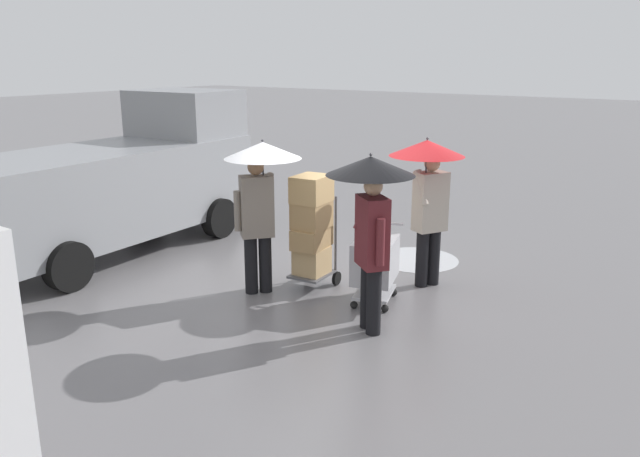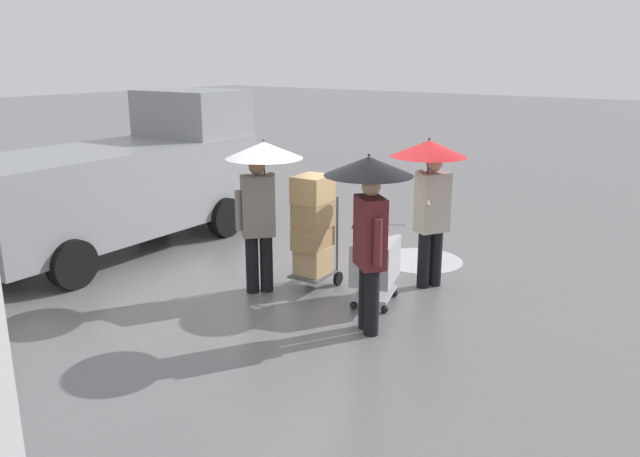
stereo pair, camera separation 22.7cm
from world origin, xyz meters
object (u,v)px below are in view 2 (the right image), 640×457
at_px(shopping_cart_vendor, 375,262).
at_px(cargo_van_parked_right, 127,179).
at_px(pedestrian_pink_side, 430,178).
at_px(pedestrian_black_side, 369,202).
at_px(pedestrian_white_side, 261,181).
at_px(hand_dolly_boxes, 313,225).

bearing_deg(shopping_cart_vendor, cargo_van_parked_right, 2.84).
relative_size(shopping_cart_vendor, pedestrian_pink_side, 0.49).
height_order(pedestrian_black_side, pedestrian_white_side, same).
xyz_separation_m(cargo_van_parked_right, shopping_cart_vendor, (-4.84, -0.24, -0.61)).
relative_size(pedestrian_black_side, pedestrian_white_side, 1.00).
bearing_deg(hand_dolly_boxes, shopping_cart_vendor, -177.19).
height_order(shopping_cart_vendor, hand_dolly_boxes, hand_dolly_boxes).
bearing_deg(pedestrian_black_side, pedestrian_white_side, -7.12).
height_order(cargo_van_parked_right, shopping_cart_vendor, cargo_van_parked_right).
relative_size(pedestrian_pink_side, pedestrian_white_side, 1.00).
distance_m(pedestrian_black_side, pedestrian_white_side, 1.87).
distance_m(cargo_van_parked_right, shopping_cart_vendor, 4.88).
xyz_separation_m(shopping_cart_vendor, hand_dolly_boxes, (0.99, 0.05, 0.36)).
distance_m(cargo_van_parked_right, pedestrian_black_side, 5.25).
bearing_deg(pedestrian_pink_side, pedestrian_black_side, 93.29).
bearing_deg(cargo_van_parked_right, pedestrian_black_side, 174.01).
bearing_deg(pedestrian_white_side, pedestrian_pink_side, -139.30).
bearing_deg(hand_dolly_boxes, cargo_van_parked_right, 2.84).
height_order(cargo_van_parked_right, pedestrian_pink_side, cargo_van_parked_right).
xyz_separation_m(cargo_van_parked_right, pedestrian_white_side, (-3.35, 0.31, 0.41)).
height_order(shopping_cart_vendor, pedestrian_pink_side, pedestrian_pink_side).
distance_m(hand_dolly_boxes, pedestrian_white_side, 0.96).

